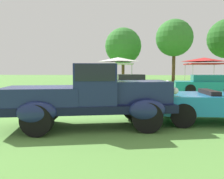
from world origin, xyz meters
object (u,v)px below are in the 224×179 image
object	(u,v)px
show_car_charcoal	(133,83)
canopy_tent_left_field	(118,60)
show_car_teal	(210,85)
feature_pickup_truck	(91,95)
spectator_between_cars	(97,81)
canopy_tent_center_field	(204,61)

from	to	relation	value
show_car_charcoal	canopy_tent_left_field	bearing A→B (deg)	104.28
show_car_teal	show_car_charcoal	bearing A→B (deg)	164.76
feature_pickup_truck	spectator_between_cars	distance (m)	7.13
show_car_charcoal	show_car_teal	size ratio (longest dim) A/B	0.94
feature_pickup_truck	show_car_teal	distance (m)	10.94
show_car_teal	canopy_tent_left_field	world-z (taller)	canopy_tent_left_field
canopy_tent_left_field	canopy_tent_center_field	distance (m)	8.24
canopy_tent_left_field	feature_pickup_truck	bearing A→B (deg)	-89.86
canopy_tent_left_field	canopy_tent_center_field	xyz separation A→B (m)	(8.18, 1.02, 0.00)
feature_pickup_truck	canopy_tent_center_field	xyz separation A→B (m)	(8.14, 16.43, 1.56)
feature_pickup_truck	canopy_tent_left_field	size ratio (longest dim) A/B	1.64
spectator_between_cars	canopy_tent_left_field	distance (m)	8.51
feature_pickup_truck	canopy_tent_left_field	bearing A→B (deg)	90.14
show_car_teal	canopy_tent_left_field	distance (m)	9.12
show_car_charcoal	spectator_between_cars	distance (m)	3.92
show_car_charcoal	spectator_between_cars	size ratio (longest dim) A/B	2.59
feature_pickup_truck	spectator_between_cars	xyz separation A→B (m)	(-0.88, 7.08, 0.05)
show_car_charcoal	canopy_tent_left_field	distance (m)	5.52
show_car_charcoal	spectator_between_cars	world-z (taller)	spectator_between_cars
feature_pickup_truck	canopy_tent_center_field	world-z (taller)	canopy_tent_center_field
feature_pickup_truck	canopy_tent_center_field	bearing A→B (deg)	63.65
canopy_tent_left_field	spectator_between_cars	bearing A→B (deg)	-95.78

